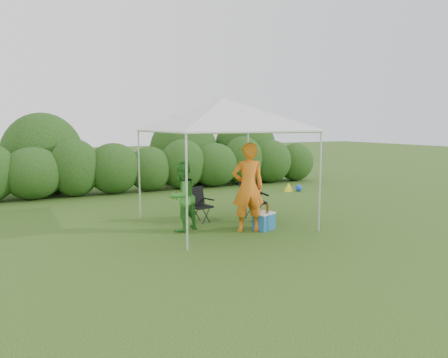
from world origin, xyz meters
name	(u,v)px	position (x,y,z in m)	size (l,w,h in m)	color
ground	(234,229)	(0.00, 0.00, 0.00)	(70.00, 70.00, 0.00)	#3B5F1E
hedge	(150,167)	(0.00, 6.00, 0.82)	(13.52, 1.53, 1.80)	#274F18
canopy	(224,115)	(0.00, 0.50, 2.46)	(3.10, 3.10, 2.83)	silver
chair_right	(252,197)	(0.85, 0.67, 0.54)	(0.66, 0.62, 0.96)	black
chair_left	(199,202)	(-0.38, 1.02, 0.46)	(0.58, 0.55, 0.81)	black
man	(248,187)	(0.16, -0.31, 0.94)	(0.69, 0.45, 1.88)	orange
woman	(182,197)	(-1.05, 0.37, 0.74)	(0.71, 0.56, 1.47)	green
cooler	(264,221)	(0.54, -0.35, 0.19)	(0.54, 0.47, 0.38)	#2263A0
bottle	(267,208)	(0.60, -0.39, 0.48)	(0.06, 0.06, 0.21)	#592D0C
lawn_toy	(291,187)	(4.22, 3.78, 0.13)	(0.57, 0.47, 0.28)	yellow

